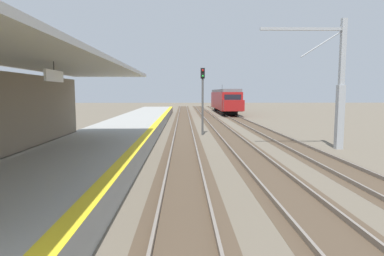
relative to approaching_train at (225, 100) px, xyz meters
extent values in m
cube|color=#999993|center=(-11.20, -36.02, -1.73)|extent=(5.00, 80.00, 0.90)
cube|color=yellow|center=(-8.95, -36.02, -1.27)|extent=(0.50, 80.00, 0.01)
cube|color=silver|center=(-11.30, -45.74, 2.17)|extent=(4.40, 24.00, 0.16)
cube|color=white|center=(-10.90, -43.74, 1.64)|extent=(0.08, 1.40, 0.36)
cylinder|color=#333333|center=(-10.90, -43.74, 1.96)|extent=(0.03, 0.03, 0.27)
cube|color=#4C3D2D|center=(-6.80, -32.02, -2.17)|extent=(2.34, 120.00, 0.01)
cube|color=slate|center=(-7.52, -32.02, -2.09)|extent=(0.08, 120.00, 0.15)
cube|color=slate|center=(-6.08, -32.02, -2.09)|extent=(0.08, 120.00, 0.15)
cube|color=#4C3D2D|center=(-3.40, -32.02, -2.17)|extent=(2.34, 120.00, 0.01)
cube|color=slate|center=(-4.12, -32.02, -2.09)|extent=(0.08, 120.00, 0.15)
cube|color=slate|center=(-2.68, -32.02, -2.09)|extent=(0.08, 120.00, 0.15)
cube|color=#4C3D2D|center=(0.00, -32.02, -2.17)|extent=(2.34, 120.00, 0.01)
cube|color=slate|center=(-0.72, -32.02, -2.09)|extent=(0.08, 120.00, 0.15)
cube|color=slate|center=(0.72, -32.02, -2.09)|extent=(0.08, 120.00, 0.15)
cube|color=maroon|center=(0.00, 0.38, -0.11)|extent=(2.90, 18.00, 2.70)
cube|color=slate|center=(0.00, 0.38, 1.46)|extent=(2.67, 18.00, 0.44)
cube|color=black|center=(0.00, -8.64, 0.30)|extent=(2.32, 0.06, 1.21)
cube|color=maroon|center=(0.00, -9.42, -0.58)|extent=(2.78, 1.60, 1.49)
cube|color=black|center=(1.46, 0.38, 0.30)|extent=(0.04, 15.84, 0.86)
cylinder|color=#333333|center=(0.00, 3.98, 2.13)|extent=(0.06, 0.06, 0.90)
cube|color=black|center=(0.00, -5.47, -1.82)|extent=(2.18, 2.20, 0.72)
cube|color=black|center=(0.00, 6.23, -1.82)|extent=(2.18, 2.20, 0.72)
cylinder|color=#4C4C4C|center=(-5.33, -28.61, 0.02)|extent=(0.16, 0.16, 4.40)
cube|color=black|center=(-5.33, -28.61, 2.62)|extent=(0.32, 0.24, 0.80)
sphere|color=red|center=(-5.33, -28.75, 2.84)|extent=(0.16, 0.16, 0.16)
sphere|color=green|center=(-5.33, -28.75, 2.40)|extent=(0.16, 0.16, 0.16)
cube|color=#9EA3A8|center=(2.31, -35.32, -0.30)|extent=(0.40, 0.40, 3.75)
cube|color=#9EA3A8|center=(2.31, -35.32, 3.45)|extent=(0.28, 0.28, 3.75)
cube|color=#9EA3A8|center=(-0.09, -35.32, 4.72)|extent=(4.80, 0.16, 0.16)
cylinder|color=#9EA3A8|center=(1.11, -35.32, 3.92)|extent=(2.47, 0.07, 1.60)
camera|label=1|loc=(-6.84, -54.38, 1.11)|focal=30.97mm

